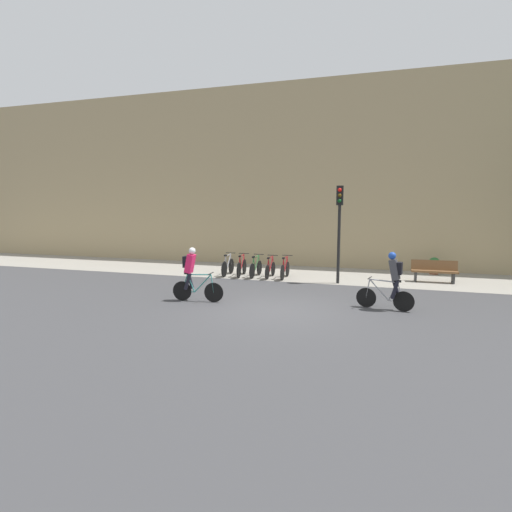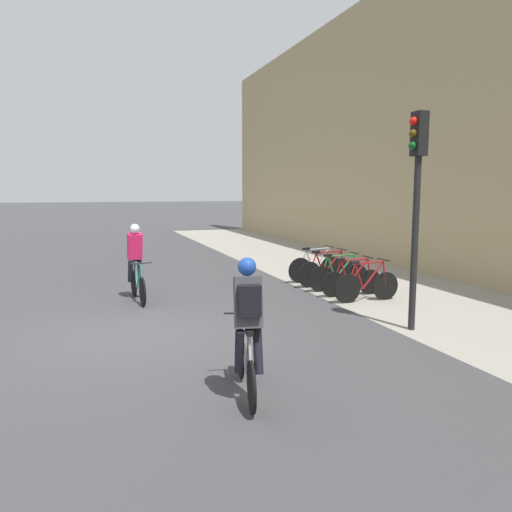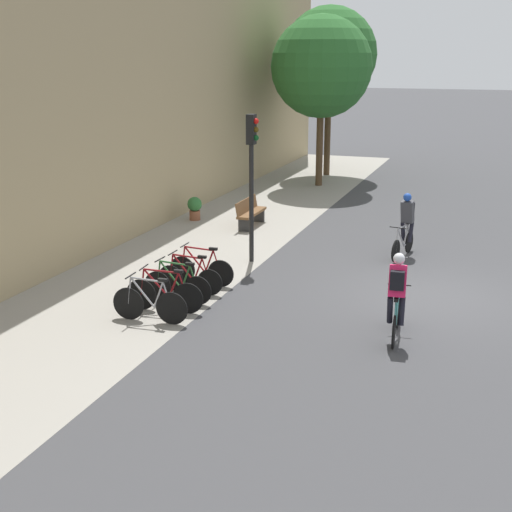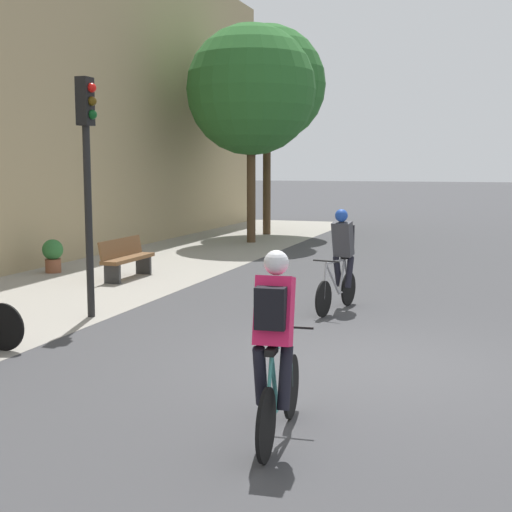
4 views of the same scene
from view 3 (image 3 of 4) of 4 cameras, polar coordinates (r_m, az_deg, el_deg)
ground at (r=16.77m, az=13.79°, el=-3.18°), size 200.00×200.00×0.00m
kerb_strip at (r=18.58m, az=-7.33°, el=-0.95°), size 44.00×4.50×0.01m
building_facade at (r=19.10m, az=-14.88°, el=13.25°), size 44.00×0.60×9.27m
cyclist_pink at (r=13.79m, az=11.22°, el=-3.04°), size 1.72×0.46×1.76m
cyclist_grey at (r=19.76m, az=11.93°, el=2.68°), size 1.67×0.55×1.74m
parked_bike_0 at (r=14.82m, az=-8.48°, el=-3.76°), size 0.46×1.67×0.98m
parked_bike_1 at (r=15.37m, az=-7.34°, el=-3.00°), size 0.46×1.74×0.97m
parked_bike_2 at (r=15.93m, az=-6.29°, el=-2.32°), size 0.46×1.65×0.96m
parked_bike_3 at (r=16.50m, az=-5.30°, el=-1.69°), size 0.46×1.61×0.94m
parked_bike_4 at (r=17.06m, az=-4.39°, el=-1.03°), size 0.46×1.65×0.96m
traffic_light_pole at (r=18.46m, az=-0.34°, el=7.55°), size 0.26×0.30×3.87m
bench at (r=22.76m, az=-0.47°, el=3.54°), size 1.76×0.44×0.89m
street_tree_0 at (r=29.71m, az=5.26°, el=14.84°), size 4.09×4.09×6.88m
street_tree_1 at (r=32.51m, az=5.91°, el=15.74°), size 4.15×4.15×7.38m
potted_plant at (r=23.75m, az=-4.93°, el=3.92°), size 0.48×0.48×0.78m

